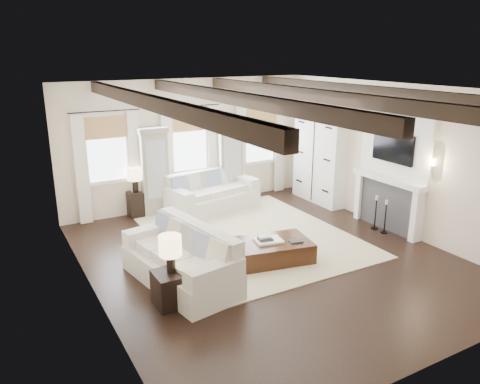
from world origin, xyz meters
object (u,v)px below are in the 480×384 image
ottoman (271,251)px  side_table_front (172,288)px  sofa_left (184,260)px  sofa_back (211,194)px  side_table_back (137,204)px

ottoman → side_table_front: side_table_front is taller
sofa_left → sofa_back: bearing=57.1°
sofa_back → side_table_front: bearing=-123.6°
sofa_back → side_table_front: size_ratio=4.47×
side_table_front → ottoman: bearing=14.6°
ottoman → side_table_back: bearing=122.2°
sofa_back → side_table_back: size_ratio=4.04×
ottoman → side_table_front: size_ratio=2.75×
side_table_front → side_table_back: (0.77, 4.29, 0.03)m
ottoman → side_table_front: (-2.21, -0.58, 0.08)m
sofa_back → side_table_front: (-2.55, -3.83, -0.13)m
sofa_back → side_table_back: (-1.78, 0.45, -0.10)m
sofa_left → ottoman: bearing=-0.1°
sofa_left → side_table_front: 0.74m
side_table_front → side_table_back: 4.35m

